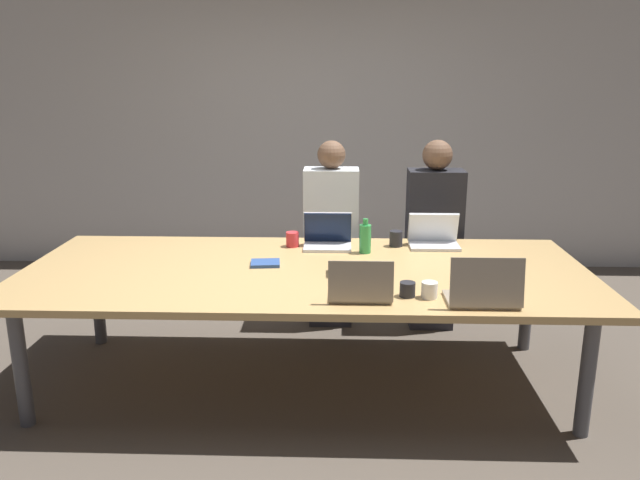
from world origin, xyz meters
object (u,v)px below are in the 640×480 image
cup_near_midright (407,289)px  bottle_far_center (365,238)px  person_far_center (331,237)px  person_far_right (433,238)px  cup_near_right (429,290)px  laptop_far_right (434,237)px  laptop_far_center (328,237)px  cup_far_center (292,239)px  stapler (333,270)px  laptop_near_right (484,291)px  laptop_near_midright (360,289)px  cup_far_right (396,239)px

cup_near_midright → bottle_far_center: bearing=103.2°
person_far_center → person_far_right: (0.76, -0.04, 0.01)m
cup_near_right → laptop_far_right: laptop_far_right is taller
laptop_far_center → laptop_far_right: 0.71m
cup_far_center → cup_near_right: 1.24m
laptop_far_right → person_far_right: bearing=81.4°
stapler → cup_far_center: bearing=113.4°
bottle_far_center → laptop_near_right: size_ratio=0.63×
laptop_near_right → stapler: laptop_near_right is taller
person_far_center → cup_far_center: 0.57m
cup_far_center → laptop_near_midright: size_ratio=0.30×
laptop_far_right → cup_near_midright: laptop_far_right is taller
cup_near_right → stapler: bearing=143.1°
cup_far_right → person_far_right: bearing=53.7°
cup_far_center → laptop_near_midright: 1.10m
person_far_center → cup_near_right: 1.55m
laptop_near_right → cup_near_midright: size_ratio=4.41×
cup_near_right → cup_far_right: 1.00m
laptop_far_center → cup_near_right: laptop_far_center is taller
cup_far_center → laptop_far_right: 0.94m
laptop_far_right → stapler: (-0.66, -0.63, -0.04)m
laptop_far_center → laptop_near_right: size_ratio=0.89×
person_far_center → cup_near_right: bearing=-70.0°
cup_near_midright → stapler: size_ratio=0.54×
cup_near_right → laptop_near_midright: laptop_near_midright is taller
person_far_center → person_far_right: person_far_right is taller
laptop_near_right → bottle_far_center: bearing=-59.3°
bottle_far_center → laptop_near_midright: (-0.06, -0.89, -0.03)m
cup_near_midright → stapler: (-0.39, 0.36, -0.01)m
person_far_center → laptop_far_right: bearing=-33.1°
laptop_near_right → stapler: bearing=-32.4°
laptop_far_center → cup_far_right: size_ratio=3.05×
person_far_center → bottle_far_center: (0.23, -0.63, 0.16)m
laptop_far_center → stapler: laptop_far_center is taller
cup_far_right → person_far_center: bearing=133.6°
laptop_far_center → cup_near_midright: laptop_far_center is taller
laptop_near_midright → person_far_right: bearing=-111.5°
bottle_far_center → cup_near_right: size_ratio=2.63×
cup_far_right → cup_near_midright: (-0.02, -0.98, -0.01)m
cup_far_center → person_far_center: bearing=63.2°
person_far_center → bottle_far_center: size_ratio=6.21×
laptop_near_right → laptop_far_right: (-0.09, 1.11, -0.01)m
cup_near_right → person_far_right: bearing=81.0°
person_far_center → cup_far_right: person_far_center is taller
cup_near_midright → laptop_near_midright: bearing=-163.2°
person_far_center → stapler: person_far_center is taller
cup_far_right → laptop_far_center: bearing=-175.8°
bottle_far_center → laptop_far_right: 0.50m
cup_far_center → laptop_far_right: laptop_far_right is taller
laptop_far_right → person_far_right: (0.06, 0.42, -0.12)m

